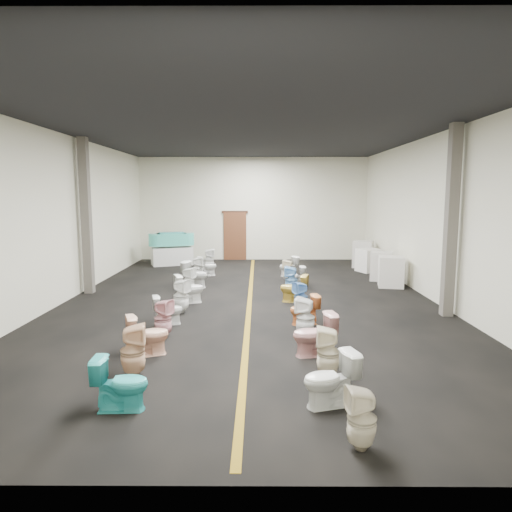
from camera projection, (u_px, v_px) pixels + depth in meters
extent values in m
plane|color=black|center=(250.00, 301.00, 12.47)|extent=(16.00, 16.00, 0.00)
plane|color=black|center=(249.00, 132.00, 11.86)|extent=(16.00, 16.00, 0.00)
plane|color=beige|center=(253.00, 209.00, 20.09)|extent=(10.00, 0.00, 10.00)
plane|color=beige|center=(233.00, 263.00, 4.24)|extent=(10.00, 0.00, 10.00)
plane|color=beige|center=(63.00, 218.00, 12.19)|extent=(0.00, 16.00, 16.00)
plane|color=beige|center=(437.00, 218.00, 12.14)|extent=(0.00, 16.00, 16.00)
cube|color=#7D5E12|center=(250.00, 301.00, 12.47)|extent=(0.12, 15.60, 0.01)
cube|color=#562D19|center=(235.00, 236.00, 20.20)|extent=(1.00, 0.10, 2.10)
cube|color=#331C11|center=(235.00, 212.00, 20.06)|extent=(1.15, 0.08, 0.10)
cube|color=#59544C|center=(86.00, 217.00, 13.18)|extent=(0.25, 0.25, 4.50)
cube|color=#59544C|center=(451.00, 222.00, 10.65)|extent=(0.25, 0.25, 4.50)
cube|color=silver|center=(172.00, 256.00, 18.81)|extent=(1.80, 1.33, 0.72)
cube|color=#41BDAA|center=(172.00, 239.00, 18.72)|extent=(1.35, 1.01, 0.50)
cylinder|color=#41BDAA|center=(157.00, 240.00, 18.53)|extent=(0.66, 0.66, 0.50)
cylinder|color=#41BDAA|center=(186.00, 239.00, 18.91)|extent=(0.66, 0.66, 0.50)
cube|color=teal|center=(171.00, 235.00, 18.69)|extent=(1.09, 0.76, 0.20)
cube|color=silver|center=(391.00, 272.00, 14.29)|extent=(0.88, 0.88, 0.96)
cube|color=silver|center=(382.00, 266.00, 15.38)|extent=(0.89, 0.89, 0.97)
cube|color=white|center=(369.00, 260.00, 17.10)|extent=(1.00, 1.00, 0.86)
cube|color=silver|center=(363.00, 254.00, 18.14)|extent=(0.95, 0.95, 1.05)
imported|color=#2BAAAC|center=(121.00, 384.00, 6.10)|extent=(0.74, 0.44, 0.74)
imported|color=#E1B38D|center=(133.00, 351.00, 7.21)|extent=(0.46, 0.45, 0.86)
imported|color=#F8BC9B|center=(148.00, 335.00, 8.20)|extent=(0.84, 0.66, 0.75)
imported|color=#DF9FA6|center=(163.00, 318.00, 9.22)|extent=(0.46, 0.46, 0.78)
imported|color=silver|center=(168.00, 310.00, 10.15)|extent=(0.73, 0.54, 0.66)
imported|color=white|center=(181.00, 296.00, 11.13)|extent=(0.50, 0.50, 0.84)
imported|color=white|center=(189.00, 289.00, 12.16)|extent=(0.87, 0.69, 0.78)
imported|color=white|center=(188.00, 281.00, 13.13)|extent=(0.47, 0.46, 0.80)
imported|color=silver|center=(195.00, 274.00, 14.22)|extent=(0.90, 0.68, 0.82)
imported|color=white|center=(197.00, 269.00, 15.20)|extent=(0.39, 0.39, 0.83)
imported|color=white|center=(207.00, 266.00, 16.25)|extent=(0.78, 0.62, 0.70)
imported|color=white|center=(209.00, 260.00, 17.21)|extent=(0.45, 0.44, 0.86)
imported|color=beige|center=(362.00, 419.00, 5.14)|extent=(0.37, 0.37, 0.74)
imported|color=white|center=(330.00, 380.00, 6.20)|extent=(0.84, 0.62, 0.77)
imported|color=#F0E3C5|center=(328.00, 352.00, 7.20)|extent=(0.42, 0.41, 0.82)
imported|color=#D69795|center=(314.00, 335.00, 8.15)|extent=(0.84, 0.56, 0.79)
imported|color=white|center=(305.00, 318.00, 9.18)|extent=(0.48, 0.48, 0.84)
imported|color=orange|center=(305.00, 310.00, 10.16)|extent=(0.71, 0.49, 0.67)
imported|color=#6AA3E2|center=(301.00, 297.00, 11.23)|extent=(0.45, 0.45, 0.76)
imported|color=gold|center=(294.00, 288.00, 12.25)|extent=(0.83, 0.61, 0.76)
imported|color=#72ABE2|center=(291.00, 280.00, 13.24)|extent=(0.44, 0.43, 0.82)
imported|color=silver|center=(295.00, 277.00, 14.26)|extent=(0.69, 0.44, 0.67)
imported|color=beige|center=(288.00, 271.00, 15.13)|extent=(0.42, 0.42, 0.74)
imported|color=white|center=(289.00, 266.00, 16.19)|extent=(0.79, 0.63, 0.70)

